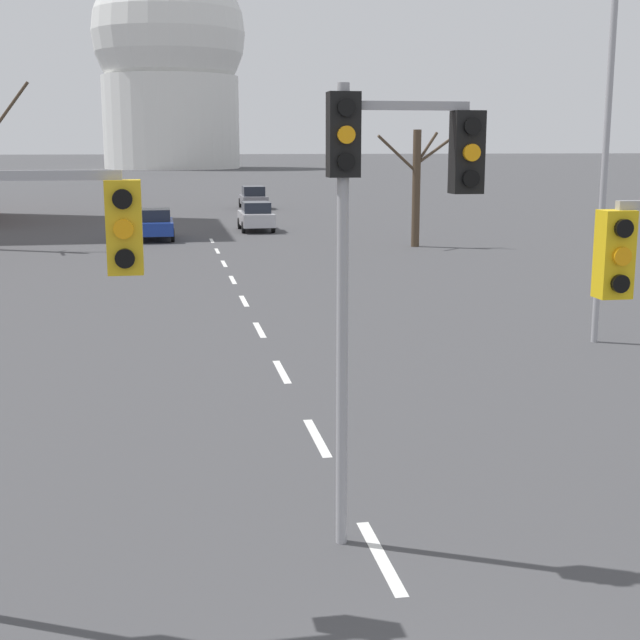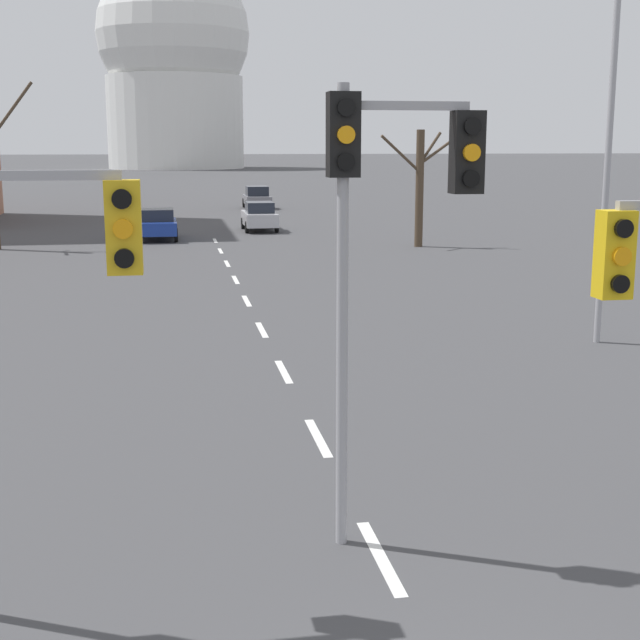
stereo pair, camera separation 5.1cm
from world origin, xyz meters
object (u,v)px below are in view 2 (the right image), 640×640
Objects in this scene: traffic_signal_centre_tall at (385,203)px; street_lamp_right at (600,100)px; sedan_mid_centre at (158,224)px; sedan_near_left at (259,216)px; sedan_near_right at (257,197)px.

traffic_signal_centre_tall is 12.84m from street_lamp_right.
traffic_signal_centre_tall reaches higher than sedan_mid_centre.
sedan_near_left is at bearing 99.51° from street_lamp_right.
traffic_signal_centre_tall reaches higher than sedan_near_left.
sedan_near_left is at bearing -95.34° from sedan_near_right.
sedan_near_left is 17.64m from sedan_near_right.
sedan_mid_centre is (-5.64, -3.93, -0.01)m from sedan_near_left.
sedan_mid_centre is at bearing 112.16° from street_lamp_right.
sedan_mid_centre is (-7.28, -21.49, -0.03)m from sedan_near_right.
street_lamp_right reaches higher than traffic_signal_centre_tall.
traffic_signal_centre_tall is 40.54m from sedan_near_left.
sedan_near_left reaches higher than sedan_mid_centre.
street_lamp_right is 48.15m from sedan_near_right.
street_lamp_right is 2.39× the size of sedan_near_right.
sedan_near_right is 22.69m from sedan_mid_centre.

